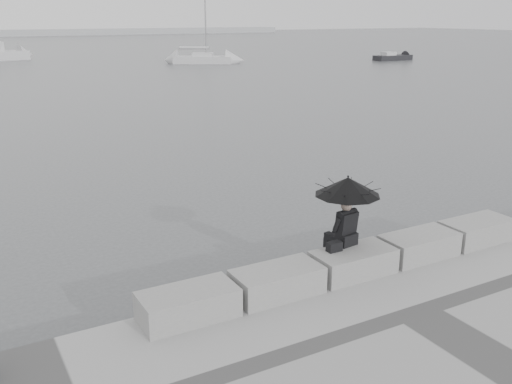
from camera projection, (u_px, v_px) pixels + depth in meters
ground at (337, 288)px, 11.48m from camera, size 360.00×360.00×0.00m
stone_block_far_left at (188, 305)px, 9.30m from camera, size 1.60×0.80×0.50m
stone_block_left at (277, 282)px, 10.09m from camera, size 1.60×0.80×0.50m
stone_block_centre at (353, 262)px, 10.89m from camera, size 1.60×0.80×0.50m
stone_block_right at (419, 246)px, 11.68m from camera, size 1.60×0.80×0.50m
stone_block_far_right at (476, 231)px, 12.47m from camera, size 1.60×0.80×0.50m
seated_person at (348, 194)px, 10.81m from camera, size 1.27×1.27×1.39m
bag at (334, 247)px, 10.75m from camera, size 0.29×0.16×0.18m
sailboat_right at (203, 58)px, 64.65m from camera, size 6.82×5.41×12.90m
small_motorboat at (393, 57)px, 69.32m from camera, size 5.11×1.69×1.10m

